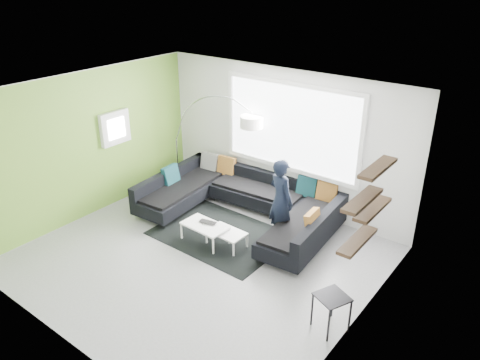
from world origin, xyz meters
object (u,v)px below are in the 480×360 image
Objects in this scene: coffee_table at (216,235)px; person at (281,200)px; sectional_sofa at (239,205)px; arc_lamp at (176,139)px; laptop at (207,223)px; side_table at (331,313)px.

person is (0.79, 0.85, 0.59)m from coffee_table.
arc_lamp reaches higher than sectional_sofa.
laptop is at bearing -171.45° from coffee_table.
person is at bearing -8.06° from sectional_sofa.
sectional_sofa is 3.20m from side_table.
person is at bearing -21.07° from arc_lamp.
sectional_sofa is 0.93m from laptop.
arc_lamp is 1.40× the size of person.
person reaches higher than side_table.
arc_lamp reaches higher than laptop.
side_table is 2.43m from person.
side_table is at bearing -24.90° from laptop.
arc_lamp is at bearing 162.67° from sectional_sofa.
coffee_table is at bearing -42.73° from arc_lamp.
person is at bearing 30.46° from laptop.
side_table is 2.87m from laptop.
coffee_table is (0.17, -0.91, -0.17)m from sectional_sofa.
laptop is at bearing -45.35° from arc_lamp.
sectional_sofa is 2.46× the size of person.
arc_lamp reaches higher than coffee_table.
laptop is (-0.02, -0.93, 0.01)m from sectional_sofa.
sectional_sofa reaches higher than laptop.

